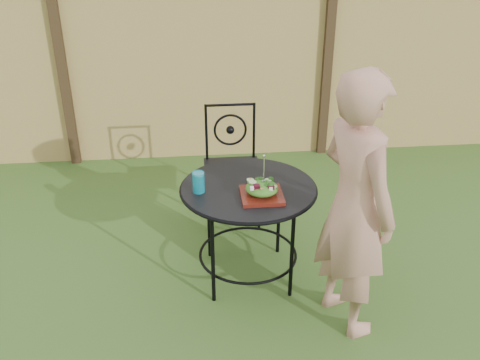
{
  "coord_description": "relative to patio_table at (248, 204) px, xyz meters",
  "views": [
    {
      "loc": [
        -0.11,
        -3.05,
        2.4
      ],
      "look_at": [
        0.21,
        0.12,
        0.75
      ],
      "focal_mm": 40.0,
      "sensor_mm": 36.0,
      "label": 1
    }
  ],
  "objects": [
    {
      "name": "patio_chair",
      "position": [
        -0.04,
        0.87,
        -0.08
      ],
      "size": [
        0.46,
        0.46,
        0.95
      ],
      "color": "black",
      "rests_on": "ground"
    },
    {
      "name": "fence",
      "position": [
        -0.26,
        2.12,
        0.36
      ],
      "size": [
        8.0,
        0.12,
        1.9
      ],
      "color": "tan",
      "rests_on": "ground"
    },
    {
      "name": "ground",
      "position": [
        -0.26,
        -0.07,
        -0.59
      ],
      "size": [
        60.0,
        60.0,
        0.0
      ],
      "primitive_type": "plane",
      "color": "#2B4D19",
      "rests_on": "ground"
    },
    {
      "name": "salad_plate",
      "position": [
        0.07,
        -0.15,
        0.15
      ],
      "size": [
        0.27,
        0.27,
        0.02
      ],
      "primitive_type": "cube",
      "color": "#460A0C",
      "rests_on": "patio_table"
    },
    {
      "name": "diner",
      "position": [
        0.57,
        -0.51,
        0.25
      ],
      "size": [
        0.58,
        0.71,
        1.66
      ],
      "primitive_type": "imported",
      "rotation": [
        0.0,
        0.0,
        1.93
      ],
      "color": "tan",
      "rests_on": "ground"
    },
    {
      "name": "drinking_glass",
      "position": [
        -0.33,
        -0.04,
        0.21
      ],
      "size": [
        0.08,
        0.08,
        0.14
      ],
      "primitive_type": "cylinder",
      "color": "#0C798D",
      "rests_on": "patio_table"
    },
    {
      "name": "salad",
      "position": [
        0.07,
        -0.15,
        0.2
      ],
      "size": [
        0.21,
        0.21,
        0.08
      ],
      "primitive_type": "ellipsoid",
      "color": "#235614",
      "rests_on": "salad_plate"
    },
    {
      "name": "fork",
      "position": [
        0.08,
        -0.15,
        0.33
      ],
      "size": [
        0.01,
        0.01,
        0.18
      ],
      "primitive_type": "cylinder",
      "color": "silver",
      "rests_on": "salad"
    },
    {
      "name": "patio_table",
      "position": [
        0.0,
        0.0,
        0.0
      ],
      "size": [
        0.92,
        0.92,
        0.72
      ],
      "color": "black",
      "rests_on": "ground"
    }
  ]
}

